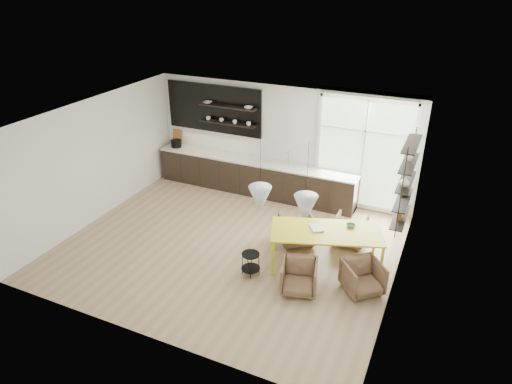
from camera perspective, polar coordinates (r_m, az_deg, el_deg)
The scene contains 11 objects.
room at distance 10.10m, azimuth 2.27°, elevation 2.58°, with size 7.02×6.01×2.91m.
kitchen_run at distance 12.26m, azimuth -0.51°, elevation 2.63°, with size 5.54×0.69×2.75m.
right_shelving at distance 9.51m, azimuth 18.15°, elevation 0.88°, with size 0.26×1.22×1.90m.
dining_table at distance 9.25m, azimuth 8.81°, elevation -5.11°, with size 2.41×1.66×0.80m.
armchair_back_left at distance 10.13m, azimuth 5.10°, elevation -4.62°, with size 0.71×0.73×0.67m, color brown.
armchair_back_right at distance 10.28m, azimuth 11.65°, elevation -4.72°, with size 0.68×0.70×0.63m, color brown.
armchair_front_left at distance 8.74m, azimuth 5.41°, elevation -10.50°, with size 0.66×0.68×0.62m, color brown.
armchair_front_right at distance 8.91m, azimuth 13.20°, elevation -10.34°, with size 0.67×0.69×0.63m, color brown.
wire_stool at distance 9.11m, azimuth -0.68°, elevation -8.62°, with size 0.38×0.38×0.48m.
table_book at distance 9.24m, azimuth 6.86°, elevation -4.51°, with size 0.25×0.33×0.03m, color white.
table_bowl at distance 9.44m, azimuth 11.78°, elevation -4.12°, with size 0.18×0.18×0.06m, color #51835B.
Camera 1 is at (4.03, -7.48, 5.54)m, focal length 32.00 mm.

